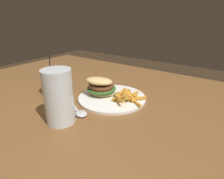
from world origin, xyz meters
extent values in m
cube|color=brown|center=(0.00, 0.00, 0.76)|extent=(1.61, 1.39, 0.03)
cylinder|color=brown|center=(0.73, -0.62, 0.37)|extent=(0.09, 0.09, 0.75)
cylinder|color=white|center=(-0.05, -0.18, 0.78)|extent=(0.29, 0.29, 0.01)
ellipsoid|color=#DBB770|center=(0.00, -0.18, 0.80)|extent=(0.13, 0.11, 0.02)
cylinder|color=#38752D|center=(0.00, -0.18, 0.82)|extent=(0.14, 0.14, 0.01)
cylinder|color=red|center=(0.00, -0.18, 0.82)|extent=(0.11, 0.11, 0.01)
cylinder|color=brown|center=(0.00, -0.18, 0.83)|extent=(0.12, 0.12, 0.01)
ellipsoid|color=#DBB770|center=(0.00, -0.16, 0.85)|extent=(0.13, 0.11, 0.04)
cube|color=gold|center=(-0.11, -0.14, 0.80)|extent=(0.08, 0.05, 0.03)
cube|color=gold|center=(-0.14, -0.21, 0.80)|extent=(0.01, 0.08, 0.03)
cube|color=gold|center=(-0.07, -0.19, 0.80)|extent=(0.05, 0.07, 0.03)
cube|color=gold|center=(-0.11, -0.18, 0.80)|extent=(0.07, 0.07, 0.02)
cube|color=gold|center=(-0.12, -0.18, 0.82)|extent=(0.05, 0.08, 0.02)
cube|color=gold|center=(-0.10, -0.18, 0.82)|extent=(0.03, 0.09, 0.01)
cube|color=gold|center=(-0.08, -0.23, 0.79)|extent=(0.05, 0.06, 0.03)
cube|color=gold|center=(-0.13, -0.19, 0.81)|extent=(0.06, 0.05, 0.03)
cube|color=gold|center=(-0.13, -0.16, 0.81)|extent=(0.04, 0.05, 0.02)
cube|color=gold|center=(-0.12, -0.18, 0.82)|extent=(0.03, 0.08, 0.01)
cube|color=gold|center=(-0.17, -0.18, 0.79)|extent=(0.06, 0.05, 0.02)
cube|color=gold|center=(-0.11, -0.18, 0.80)|extent=(0.02, 0.08, 0.03)
cube|color=gold|center=(-0.08, -0.23, 0.79)|extent=(0.04, 0.05, 0.02)
cube|color=gold|center=(-0.16, -0.21, 0.80)|extent=(0.06, 0.07, 0.01)
cube|color=gold|center=(-0.13, -0.22, 0.80)|extent=(0.08, 0.01, 0.03)
cube|color=gold|center=(-0.12, -0.20, 0.80)|extent=(0.07, 0.05, 0.04)
cube|color=gold|center=(-0.12, -0.23, 0.80)|extent=(0.04, 0.07, 0.02)
cylinder|color=silver|center=(-0.02, 0.07, 0.87)|extent=(0.09, 0.09, 0.18)
cylinder|color=gold|center=(-0.02, 0.07, 0.85)|extent=(0.08, 0.08, 0.14)
cylinder|color=silver|center=(0.17, -0.06, 0.84)|extent=(0.09, 0.09, 0.12)
cylinder|color=yellow|center=(0.17, -0.06, 0.83)|extent=(0.08, 0.08, 0.09)
cylinder|color=black|center=(0.16, -0.04, 0.89)|extent=(0.02, 0.02, 0.21)
ellipsoid|color=silver|center=(-0.05, 0.00, 0.79)|extent=(0.06, 0.06, 0.01)
cube|color=silver|center=(0.02, -0.03, 0.78)|extent=(0.11, 0.06, 0.00)
camera|label=1|loc=(-0.48, 0.41, 1.12)|focal=30.00mm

